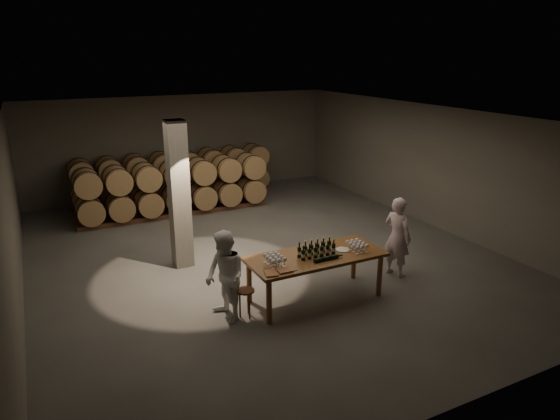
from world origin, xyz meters
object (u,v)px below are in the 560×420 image
plate (343,250)px  bottle_cluster (317,250)px  notebook_near (285,270)px  person_woman (225,277)px  stool (246,295)px  tasting_table (316,260)px  person_man (397,237)px

plate → bottle_cluster: bearing=-179.5°
notebook_near → person_woman: 1.03m
notebook_near → stool: 0.84m
tasting_table → bottle_cluster: 0.21m
plate → person_woman: size_ratio=0.16×
person_man → notebook_near: bearing=84.2°
tasting_table → stool: tasting_table is taller
tasting_table → person_woman: size_ratio=1.59×
plate → stool: 2.09m
bottle_cluster → person_man: size_ratio=0.42×
tasting_table → bottle_cluster: (-0.00, -0.02, 0.21)m
plate → stool: plate is taller
notebook_near → person_woman: bearing=157.3°
stool → person_man: 3.54m
bottle_cluster → plate: size_ratio=2.69×
plate → notebook_near: notebook_near is taller
bottle_cluster → person_woman: person_woman is taller
stool → tasting_table: bearing=1.3°
tasting_table → person_man: (2.06, 0.17, 0.06)m
plate → notebook_near: size_ratio=1.06×
bottle_cluster → person_woman: size_ratio=0.44×
notebook_near → tasting_table: bearing=24.7°
tasting_table → plate: size_ratio=9.65×
tasting_table → person_woman: (-1.79, 0.05, 0.02)m
notebook_near → stool: bearing=151.7°
tasting_table → stool: bearing=-178.7°
tasting_table → person_man: size_ratio=1.52×
tasting_table → stool: (-1.45, -0.03, -0.36)m
bottle_cluster → notebook_near: (-0.85, -0.35, -0.09)m
plate → notebook_near: 1.48m
person_woman → stool: bearing=67.8°
person_man → stool: bearing=77.0°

